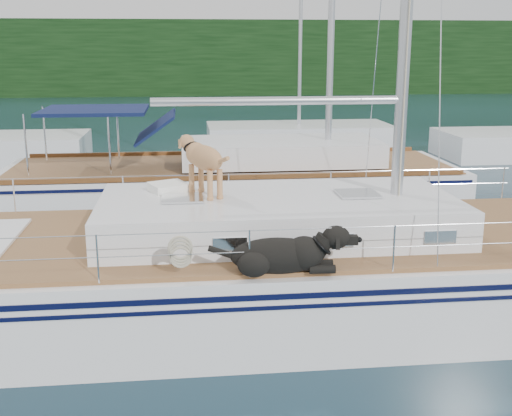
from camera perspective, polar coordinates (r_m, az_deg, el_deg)
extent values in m
plane|color=black|center=(9.93, -2.78, -9.36)|extent=(120.00, 120.00, 0.00)
cube|color=black|center=(54.09, -6.03, 13.13)|extent=(90.00, 3.00, 6.00)
cube|color=#595147|center=(55.39, -5.97, 10.67)|extent=(92.00, 1.00, 1.20)
cube|color=white|center=(9.74, -2.81, -6.66)|extent=(12.00, 3.80, 1.40)
cube|color=brown|center=(9.50, -2.86, -2.54)|extent=(11.52, 3.50, 0.06)
cube|color=white|center=(9.50, 1.93, -0.62)|extent=(5.20, 2.50, 0.55)
cylinder|color=silver|center=(9.21, 2.02, 9.50)|extent=(3.60, 0.12, 0.12)
cylinder|color=silver|center=(7.66, -2.08, -2.07)|extent=(10.56, 0.01, 0.01)
cylinder|color=silver|center=(11.05, -3.48, 3.00)|extent=(10.56, 0.01, 0.01)
cube|color=blue|center=(10.71, -7.36, -0.40)|extent=(0.71, 0.52, 0.05)
cube|color=white|center=(9.85, -7.82, 1.83)|extent=(0.65, 0.61, 0.13)
torus|color=#C2B799|center=(7.75, -6.75, -3.53)|extent=(0.39, 0.13, 0.39)
cube|color=white|center=(15.90, -2.17, 1.43)|extent=(11.00, 3.50, 1.30)
cube|color=brown|center=(15.77, -2.19, 3.74)|extent=(10.56, 3.29, 0.06)
cube|color=white|center=(15.84, 2.14, 5.07)|extent=(4.80, 2.30, 0.55)
cube|color=#101C43|center=(15.67, -14.12, 8.43)|extent=(2.40, 2.30, 0.08)
cube|color=white|center=(25.74, 3.82, 6.23)|extent=(7.20, 3.00, 1.10)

